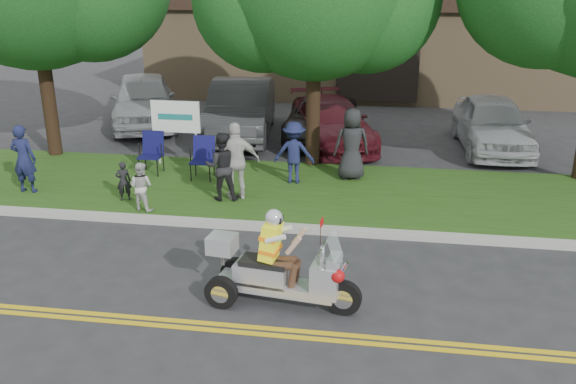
# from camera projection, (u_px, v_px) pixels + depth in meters

# --- Properties ---
(ground) EXTENTS (120.00, 120.00, 0.00)m
(ground) POSITION_uv_depth(u_px,v_px,m) (225.00, 309.00, 9.20)
(ground) COLOR #28282B
(ground) RESTS_ON ground
(centerline_near) EXTENTS (60.00, 0.10, 0.01)m
(centerline_near) POSITION_uv_depth(u_px,v_px,m) (215.00, 330.00, 8.66)
(centerline_near) COLOR gold
(centerline_near) RESTS_ON ground
(centerline_far) EXTENTS (60.00, 0.10, 0.01)m
(centerline_far) POSITION_uv_depth(u_px,v_px,m) (218.00, 324.00, 8.81)
(centerline_far) COLOR gold
(centerline_far) RESTS_ON ground
(curb) EXTENTS (60.00, 0.25, 0.12)m
(curb) POSITION_uv_depth(u_px,v_px,m) (263.00, 226.00, 12.01)
(curb) COLOR #A8A89E
(curb) RESTS_ON ground
(grass_verge) EXTENTS (60.00, 4.00, 0.10)m
(grass_verge) POSITION_uv_depth(u_px,v_px,m) (281.00, 190.00, 14.01)
(grass_verge) COLOR #204612
(grass_verge) RESTS_ON ground
(commercial_building) EXTENTS (18.00, 8.20, 4.00)m
(commercial_building) POSITION_uv_depth(u_px,v_px,m) (379.00, 40.00, 25.83)
(commercial_building) COLOR #9E7F5B
(commercial_building) RESTS_ON ground
(business_sign) EXTENTS (1.25, 0.06, 1.75)m
(business_sign) POSITION_uv_depth(u_px,v_px,m) (176.00, 120.00, 15.30)
(business_sign) COLOR silver
(business_sign) RESTS_ON ground
(trike_scooter) EXTENTS (2.39, 0.87, 1.56)m
(trike_scooter) POSITION_uv_depth(u_px,v_px,m) (276.00, 272.00, 9.17)
(trike_scooter) COLOR black
(trike_scooter) RESTS_ON ground
(lawn_chair_a) EXTENTS (0.54, 0.56, 1.00)m
(lawn_chair_a) POSITION_uv_depth(u_px,v_px,m) (203.00, 155.00, 14.51)
(lawn_chair_a) COLOR black
(lawn_chair_a) RESTS_ON grass_verge
(lawn_chair_b) EXTENTS (0.53, 0.55, 1.01)m
(lawn_chair_b) POSITION_uv_depth(u_px,v_px,m) (152.00, 150.00, 14.90)
(lawn_chair_b) COLOR black
(lawn_chair_b) RESTS_ON grass_verge
(spectator_adult_left) EXTENTS (0.57, 0.37, 1.54)m
(spectator_adult_left) POSITION_uv_depth(u_px,v_px,m) (24.00, 159.00, 13.51)
(spectator_adult_left) COLOR #181D44
(spectator_adult_left) RESTS_ON grass_verge
(spectator_adult_mid) EXTENTS (0.81, 0.68, 1.49)m
(spectator_adult_mid) POSITION_uv_depth(u_px,v_px,m) (222.00, 166.00, 13.07)
(spectator_adult_mid) COLOR black
(spectator_adult_mid) RESTS_ON grass_verge
(spectator_adult_right) EXTENTS (1.07, 0.71, 1.69)m
(spectator_adult_right) POSITION_uv_depth(u_px,v_px,m) (236.00, 161.00, 13.08)
(spectator_adult_right) COLOR beige
(spectator_adult_right) RESTS_ON grass_verge
(spectator_chair_a) EXTENTS (0.95, 0.56, 1.45)m
(spectator_chair_a) POSITION_uv_depth(u_px,v_px,m) (294.00, 152.00, 14.12)
(spectator_chair_a) COLOR #191F46
(spectator_chair_a) RESTS_ON grass_verge
(spectator_chair_b) EXTENTS (0.93, 0.71, 1.71)m
(spectator_chair_b) POSITION_uv_depth(u_px,v_px,m) (352.00, 144.00, 14.34)
(spectator_chair_b) COLOR black
(spectator_chair_b) RESTS_ON grass_verge
(child_left) EXTENTS (0.38, 0.32, 0.88)m
(child_left) POSITION_uv_depth(u_px,v_px,m) (124.00, 181.00, 13.11)
(child_left) COLOR black
(child_left) RESTS_ON grass_verge
(child_right) EXTENTS (0.56, 0.48, 1.03)m
(child_right) POSITION_uv_depth(u_px,v_px,m) (141.00, 186.00, 12.55)
(child_right) COLOR beige
(child_right) RESTS_ON grass_verge
(parked_car_far_left) EXTENTS (3.59, 5.28, 1.67)m
(parked_car_far_left) POSITION_uv_depth(u_px,v_px,m) (143.00, 100.00, 19.77)
(parked_car_far_left) COLOR #989B9F
(parked_car_far_left) RESTS_ON ground
(parked_car_left) EXTENTS (2.34, 5.27, 1.68)m
(parked_car_left) POSITION_uv_depth(u_px,v_px,m) (241.00, 109.00, 18.43)
(parked_car_left) COLOR #323335
(parked_car_left) RESTS_ON ground
(parked_car_mid) EXTENTS (2.24, 4.54, 1.24)m
(parked_car_mid) POSITION_uv_depth(u_px,v_px,m) (321.00, 119.00, 18.17)
(parked_car_mid) COLOR black
(parked_car_mid) RESTS_ON ground
(parked_car_right) EXTENTS (3.26, 4.89, 1.32)m
(parked_car_right) POSITION_uv_depth(u_px,v_px,m) (331.00, 122.00, 17.61)
(parked_car_right) COLOR #4B111A
(parked_car_right) RESTS_ON ground
(parked_car_far_right) EXTENTS (1.97, 4.51, 1.51)m
(parked_car_far_right) POSITION_uv_depth(u_px,v_px,m) (492.00, 123.00, 17.08)
(parked_car_far_right) COLOR #A9AAB0
(parked_car_far_right) RESTS_ON ground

